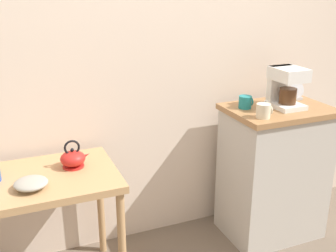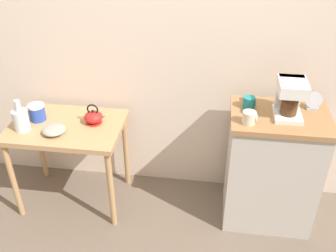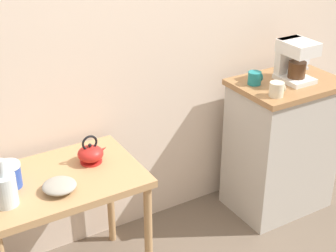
% 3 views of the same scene
% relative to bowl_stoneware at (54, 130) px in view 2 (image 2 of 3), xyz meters
% --- Properties ---
extents(ground_plane, '(8.00, 8.00, 0.00)m').
position_rel_bowl_stoneware_xyz_m(ground_plane, '(0.78, 0.06, -0.76)').
color(ground_plane, '#6B5B4C').
extents(back_wall, '(4.40, 0.10, 2.80)m').
position_rel_bowl_stoneware_xyz_m(back_wall, '(0.88, 0.52, 0.64)').
color(back_wall, beige).
rests_on(back_wall, ground_plane).
extents(wooden_table, '(0.84, 0.57, 0.73)m').
position_rel_bowl_stoneware_xyz_m(wooden_table, '(0.04, 0.12, -0.13)').
color(wooden_table, tan).
rests_on(wooden_table, ground_plane).
extents(kitchen_counter, '(0.67, 0.49, 0.93)m').
position_rel_bowl_stoneware_xyz_m(kitchen_counter, '(1.57, 0.14, -0.29)').
color(kitchen_counter, '#BCB7AD').
rests_on(kitchen_counter, ground_plane).
extents(bowl_stoneware, '(0.17, 0.17, 0.05)m').
position_rel_bowl_stoneware_xyz_m(bowl_stoneware, '(0.00, 0.00, 0.00)').
color(bowl_stoneware, '#9E998C').
rests_on(bowl_stoneware, wooden_table).
extents(teakettle, '(0.17, 0.14, 0.16)m').
position_rel_bowl_stoneware_xyz_m(teakettle, '(0.24, 0.18, 0.02)').
color(teakettle, red).
rests_on(teakettle, wooden_table).
extents(glass_carafe_vase, '(0.11, 0.11, 0.24)m').
position_rel_bowl_stoneware_xyz_m(glass_carafe_vase, '(-0.25, 0.02, 0.06)').
color(glass_carafe_vase, silver).
rests_on(glass_carafe_vase, wooden_table).
extents(canister_enamel, '(0.12, 0.12, 0.13)m').
position_rel_bowl_stoneware_xyz_m(canister_enamel, '(-0.19, 0.17, 0.03)').
color(canister_enamel, '#2D4CAD').
rests_on(canister_enamel, wooden_table).
extents(coffee_maker, '(0.18, 0.22, 0.26)m').
position_rel_bowl_stoneware_xyz_m(coffee_maker, '(1.61, 0.14, 0.31)').
color(coffee_maker, white).
rests_on(coffee_maker, kitchen_counter).
extents(mug_small_cream, '(0.09, 0.09, 0.09)m').
position_rel_bowl_stoneware_xyz_m(mug_small_cream, '(1.35, -0.00, 0.22)').
color(mug_small_cream, beige).
rests_on(mug_small_cream, kitchen_counter).
extents(mug_dark_teal, '(0.09, 0.08, 0.08)m').
position_rel_bowl_stoneware_xyz_m(mug_dark_teal, '(1.36, 0.21, 0.21)').
color(mug_dark_teal, teal).
rests_on(mug_dark_teal, kitchen_counter).
extents(table_clock, '(0.11, 0.06, 0.13)m').
position_rel_bowl_stoneware_xyz_m(table_clock, '(1.79, 0.25, 0.23)').
color(table_clock, '#B2B5BA').
rests_on(table_clock, kitchen_counter).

